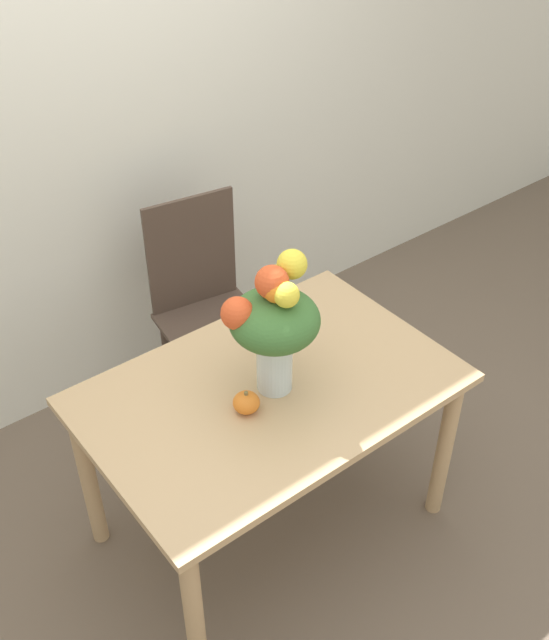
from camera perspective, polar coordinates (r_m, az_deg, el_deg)
name	(u,v)px	position (r m, az deg, el deg)	size (l,w,h in m)	color
ground_plane	(270,522)	(3.05, -0.33, -15.10)	(12.00, 12.00, 0.00)	brown
wall_back	(81,100)	(3.06, -14.52, 15.89)	(8.00, 0.06, 2.70)	silver
dining_table	(270,409)	(2.59, -0.38, -6.78)	(1.23, 0.81, 0.72)	tan
flower_vase	(274,321)	(2.34, -0.07, -0.08)	(0.31, 0.31, 0.48)	silver
pumpkin	(246,402)	(2.41, -2.16, -6.30)	(0.09, 0.09, 0.08)	orange
dining_chair_near_window	(207,309)	(3.22, -5.17, 0.82)	(0.48, 0.48, 0.98)	#47382D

